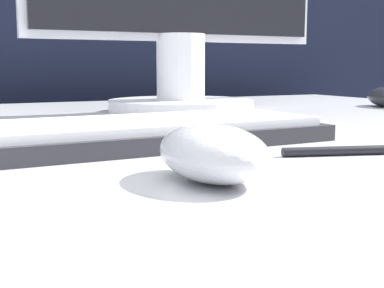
{
  "coord_description": "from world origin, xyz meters",
  "views": [
    {
      "loc": [
        -0.2,
        -0.56,
        0.82
      ],
      "look_at": [
        -0.03,
        -0.23,
        0.76
      ],
      "focal_mm": 50.0,
      "sensor_mm": 36.0,
      "label": 1
    }
  ],
  "objects": [
    {
      "name": "computer_mouse_near",
      "position": [
        -0.03,
        -0.26,
        0.76
      ],
      "size": [
        0.06,
        0.1,
        0.04
      ],
      "rotation": [
        0.0,
        0.0,
        -0.0
      ],
      "color": "silver",
      "rests_on": "desk"
    },
    {
      "name": "pen",
      "position": [
        0.14,
        -0.22,
        0.75
      ],
      "size": [
        0.15,
        0.05,
        0.01
      ],
      "rotation": [
        0.0,
        0.0,
        -0.3
      ],
      "color": "black",
      "rests_on": "desk"
    },
    {
      "name": "keyboard",
      "position": [
        -0.05,
        -0.08,
        0.75
      ],
      "size": [
        0.44,
        0.16,
        0.02
      ],
      "rotation": [
        0.0,
        0.0,
        0.04
      ],
      "color": "#28282D",
      "rests_on": "desk"
    },
    {
      "name": "partition_panel",
      "position": [
        0.0,
        0.7,
        0.67
      ],
      "size": [
        5.0,
        0.03,
        1.34
      ],
      "color": "black",
      "rests_on": "ground_plane"
    }
  ]
}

